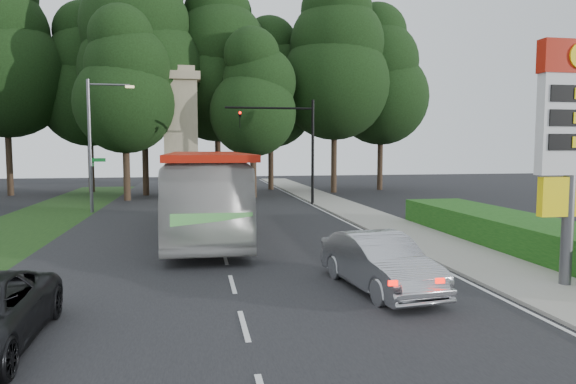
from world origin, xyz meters
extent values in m
plane|color=black|center=(0.00, 0.00, 0.00)|extent=(120.00, 120.00, 0.00)
cube|color=black|center=(0.00, 12.00, 0.01)|extent=(14.00, 80.00, 0.02)
cube|color=gray|center=(8.50, 12.00, 0.06)|extent=(3.00, 80.00, 0.12)
cube|color=#193814|center=(-9.50, 18.00, 0.01)|extent=(5.00, 50.00, 0.02)
cube|color=#164713|center=(11.50, 8.00, 0.60)|extent=(3.00, 14.00, 1.20)
cylinder|color=#59595E|center=(9.20, 2.00, 1.60)|extent=(0.32, 0.32, 3.20)
cube|color=yellow|center=(9.20, 2.00, 2.60)|extent=(1.80, 0.25, 1.10)
cube|color=silver|center=(9.20, 2.00, 4.60)|extent=(2.00, 0.35, 2.80)
cube|color=#A91709|center=(9.20, 2.00, 6.40)|extent=(2.10, 0.40, 0.90)
cube|color=black|center=(9.20, 1.81, 4.10)|extent=(1.70, 0.04, 0.45)
cylinder|color=black|center=(7.00, 24.00, 3.60)|extent=(0.20, 0.20, 7.20)
cylinder|color=black|center=(4.00, 24.00, 6.60)|extent=(6.00, 0.14, 0.14)
imported|color=black|center=(2.00, 24.00, 6.35)|extent=(0.18, 0.22, 1.10)
sphere|color=#FF0C05|center=(2.00, 23.85, 6.25)|extent=(0.18, 0.18, 0.18)
cylinder|color=#59595E|center=(-7.20, 22.00, 4.00)|extent=(0.20, 0.20, 8.00)
cylinder|color=#59595E|center=(-6.00, 22.00, 7.70)|extent=(2.40, 0.12, 0.12)
cube|color=#FFE599|center=(-4.80, 22.00, 7.60)|extent=(0.50, 0.22, 0.14)
cube|color=#0C591E|center=(-6.75, 22.00, 3.20)|extent=(0.85, 0.04, 0.22)
cube|color=#0C591E|center=(-7.20, 22.45, 2.90)|extent=(0.04, 0.85, 0.22)
cube|color=#9C8F6E|center=(-2.00, 30.00, 4.50)|extent=(2.50, 2.50, 9.00)
cube|color=#9C8F6E|center=(-2.00, 30.00, 9.30)|extent=(3.00, 3.00, 0.60)
cube|color=#9C8F6E|center=(-2.00, 30.00, 9.80)|extent=(2.20, 2.20, 0.50)
cylinder|color=#2D2116|center=(-16.00, 35.00, 3.15)|extent=(0.50, 0.50, 6.30)
sphere|color=black|center=(-16.00, 35.00, 9.62)|extent=(9.80, 9.80, 9.80)
sphere|color=black|center=(-16.00, 35.00, 13.12)|extent=(8.40, 8.40, 8.40)
cylinder|color=#2D2116|center=(-10.00, 37.00, 2.70)|extent=(0.50, 0.50, 5.40)
sphere|color=black|center=(-10.00, 37.00, 8.25)|extent=(8.40, 8.40, 8.40)
sphere|color=black|center=(-10.00, 37.00, 11.25)|extent=(7.20, 7.20, 7.20)
sphere|color=black|center=(-10.00, 37.00, 13.80)|extent=(5.40, 5.40, 5.40)
cylinder|color=#2D2116|center=(-5.00, 33.00, 3.24)|extent=(0.50, 0.50, 6.48)
sphere|color=black|center=(-5.00, 33.00, 9.90)|extent=(10.08, 10.08, 10.08)
sphere|color=black|center=(-5.00, 33.00, 13.50)|extent=(8.64, 8.64, 8.64)
cylinder|color=#2D2116|center=(1.00, 35.00, 2.97)|extent=(0.50, 0.50, 5.94)
sphere|color=black|center=(1.00, 35.00, 9.08)|extent=(9.24, 9.24, 9.24)
sphere|color=black|center=(1.00, 35.00, 12.38)|extent=(7.92, 7.92, 7.92)
sphere|color=black|center=(1.00, 35.00, 15.18)|extent=(5.94, 5.94, 5.94)
cylinder|color=#2D2116|center=(6.00, 37.00, 2.61)|extent=(0.50, 0.50, 5.22)
sphere|color=black|center=(6.00, 37.00, 7.97)|extent=(8.12, 8.12, 8.12)
sphere|color=black|center=(6.00, 37.00, 10.88)|extent=(6.96, 6.96, 6.96)
sphere|color=black|center=(6.00, 37.00, 13.34)|extent=(5.22, 5.22, 5.22)
cylinder|color=#2D2116|center=(11.00, 33.00, 3.06)|extent=(0.50, 0.50, 6.12)
sphere|color=black|center=(11.00, 33.00, 9.35)|extent=(9.52, 9.52, 9.52)
sphere|color=black|center=(11.00, 33.00, 12.75)|extent=(8.16, 8.16, 8.16)
sphere|color=black|center=(11.00, 33.00, 15.64)|extent=(6.12, 6.12, 6.12)
cylinder|color=#2D2116|center=(16.00, 35.00, 2.79)|extent=(0.50, 0.50, 5.58)
sphere|color=black|center=(16.00, 35.00, 8.53)|extent=(8.68, 8.68, 8.68)
sphere|color=black|center=(16.00, 35.00, 11.62)|extent=(7.44, 7.44, 7.44)
sphere|color=black|center=(16.00, 35.00, 14.26)|extent=(5.58, 5.58, 5.58)
cylinder|color=#2D2116|center=(-6.00, 29.00, 2.34)|extent=(0.50, 0.50, 4.68)
sphere|color=black|center=(-6.00, 29.00, 7.15)|extent=(7.28, 7.28, 7.28)
sphere|color=black|center=(-6.00, 29.00, 9.75)|extent=(6.24, 6.24, 6.24)
sphere|color=black|center=(-6.00, 29.00, 11.96)|extent=(4.68, 4.68, 4.68)
cylinder|color=#2D2116|center=(3.50, 29.50, 2.16)|extent=(0.50, 0.50, 4.32)
sphere|color=black|center=(3.50, 29.50, 6.60)|extent=(6.72, 6.72, 6.72)
sphere|color=black|center=(3.50, 29.50, 9.00)|extent=(5.76, 5.76, 5.76)
sphere|color=black|center=(3.50, 29.50, 11.04)|extent=(4.32, 4.32, 4.32)
imported|color=beige|center=(-0.50, 12.62, 1.86)|extent=(3.37, 13.39, 3.71)
imported|color=#A3A4AA|center=(3.99, 2.77, 0.78)|extent=(2.28, 4.93, 1.56)
camera|label=1|loc=(-1.01, -10.54, 3.96)|focal=32.00mm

